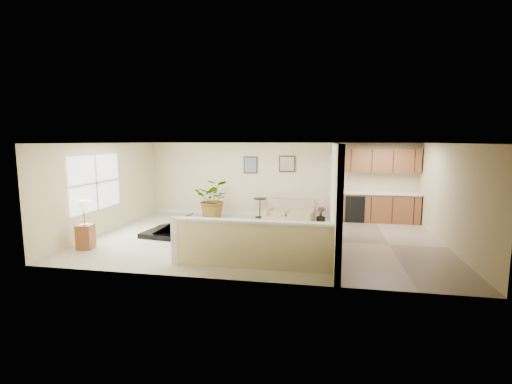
% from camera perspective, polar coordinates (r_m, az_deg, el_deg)
% --- Properties ---
extents(floor, '(9.00, 9.00, 0.00)m').
position_cam_1_polar(floor, '(9.84, 1.22, -7.19)').
color(floor, '#BBB492').
rests_on(floor, ground).
extents(back_wall, '(9.00, 0.04, 2.50)m').
position_cam_1_polar(back_wall, '(12.54, 3.44, 1.86)').
color(back_wall, beige).
rests_on(back_wall, floor).
extents(front_wall, '(9.00, 0.04, 2.50)m').
position_cam_1_polar(front_wall, '(6.69, -2.89, -3.38)').
color(front_wall, beige).
rests_on(front_wall, floor).
extents(left_wall, '(0.04, 6.00, 2.50)m').
position_cam_1_polar(left_wall, '(11.22, -22.07, 0.60)').
color(left_wall, beige).
rests_on(left_wall, floor).
extents(right_wall, '(0.04, 6.00, 2.50)m').
position_cam_1_polar(right_wall, '(9.93, 27.82, -0.60)').
color(right_wall, beige).
rests_on(right_wall, floor).
extents(ceiling, '(9.00, 6.00, 0.04)m').
position_cam_1_polar(ceiling, '(9.50, 1.27, 7.53)').
color(ceiling, white).
rests_on(ceiling, back_wall).
extents(kitchen_vinyl, '(2.70, 6.00, 0.01)m').
position_cam_1_polar(kitchen_vinyl, '(9.86, 19.78, -7.61)').
color(kitchen_vinyl, tan).
rests_on(kitchen_vinyl, floor).
extents(interior_partition, '(0.18, 5.99, 2.50)m').
position_cam_1_polar(interior_partition, '(9.73, 12.01, -0.20)').
color(interior_partition, beige).
rests_on(interior_partition, floor).
extents(pony_half_wall, '(3.42, 0.22, 1.00)m').
position_cam_1_polar(pony_half_wall, '(7.51, -1.04, -7.87)').
color(pony_half_wall, beige).
rests_on(pony_half_wall, floor).
extents(left_window, '(0.05, 2.15, 1.45)m').
position_cam_1_polar(left_window, '(10.78, -23.48, 1.32)').
color(left_window, white).
rests_on(left_window, left_wall).
extents(wall_art_left, '(0.48, 0.04, 0.58)m').
position_cam_1_polar(wall_art_left, '(12.62, -0.85, 4.19)').
color(wall_art_left, '#3A2415').
rests_on(wall_art_left, back_wall).
extents(wall_mirror, '(0.55, 0.04, 0.55)m').
position_cam_1_polar(wall_mirror, '(12.44, 4.83, 4.34)').
color(wall_mirror, '#3A2415').
rests_on(wall_mirror, back_wall).
extents(kitchen_cabinets, '(2.36, 0.65, 2.33)m').
position_cam_1_polar(kitchen_cabinets, '(12.34, 18.14, -0.39)').
color(kitchen_cabinets, brown).
rests_on(kitchen_cabinets, floor).
extents(piano, '(1.63, 1.68, 1.23)m').
position_cam_1_polar(piano, '(10.42, -13.06, -3.65)').
color(piano, black).
rests_on(piano, floor).
extents(piano_bench, '(0.46, 0.73, 0.45)m').
position_cam_1_polar(piano_bench, '(10.00, -8.24, -5.70)').
color(piano_bench, black).
rests_on(piano_bench, floor).
extents(loveseat, '(1.70, 1.13, 0.89)m').
position_cam_1_polar(loveseat, '(11.94, 5.09, -2.89)').
color(loveseat, tan).
rests_on(loveseat, floor).
extents(accent_table, '(0.46, 0.46, 0.66)m').
position_cam_1_polar(accent_table, '(12.40, 0.61, -2.05)').
color(accent_table, black).
rests_on(accent_table, floor).
extents(palm_plant, '(1.31, 1.17, 1.32)m').
position_cam_1_polar(palm_plant, '(12.30, -6.54, -1.12)').
color(palm_plant, black).
rests_on(palm_plant, floor).
extents(small_plant, '(0.37, 0.37, 0.52)m').
position_cam_1_polar(small_plant, '(11.73, 9.93, -3.73)').
color(small_plant, black).
rests_on(small_plant, floor).
extents(lamp_stand, '(0.39, 0.39, 1.16)m').
position_cam_1_polar(lamp_stand, '(9.71, -24.82, -5.13)').
color(lamp_stand, brown).
rests_on(lamp_stand, floor).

